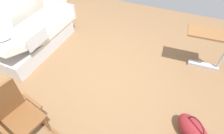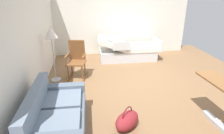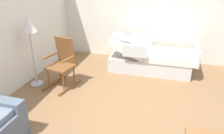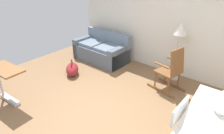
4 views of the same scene
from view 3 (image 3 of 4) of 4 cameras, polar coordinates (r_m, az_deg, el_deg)
The scene contains 5 objects.
ground_plane at distance 3.94m, azimuth 4.46°, elevation -11.82°, with size 6.70×6.70×0.00m, color olive.
side_wall at distance 5.99m, azimuth 10.13°, elevation 14.45°, with size 0.10×5.04×2.70m, color silver.
hospital_bed at distance 5.49m, azimuth 9.88°, elevation 2.17°, with size 1.05×2.11×0.94m.
rocking_chair at distance 4.72m, azimuth -12.73°, elevation 0.97°, with size 0.84×0.61×1.05m.
floor_lamp at distance 4.68m, azimuth -20.81°, elevation 9.17°, with size 0.34×0.34×1.48m.
Camera 3 is at (-3.16, -0.55, 2.29)m, focal length 35.16 mm.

